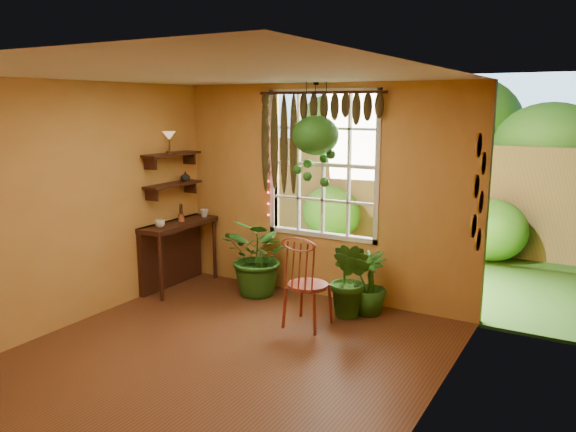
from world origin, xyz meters
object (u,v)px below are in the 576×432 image
(counter_ledge, at_px, (174,246))
(potted_plant_left, at_px, (260,257))
(windsor_chair, at_px, (306,297))
(potted_plant_mid, at_px, (350,280))
(hanging_basket, at_px, (316,142))

(counter_ledge, distance_m, potted_plant_left, 1.25)
(potted_plant_left, bearing_deg, windsor_chair, -32.13)
(counter_ledge, bearing_deg, potted_plant_left, 11.82)
(potted_plant_mid, bearing_deg, windsor_chair, -122.69)
(potted_plant_mid, relative_size, hanging_basket, 0.73)
(windsor_chair, xyz_separation_m, potted_plant_mid, (0.31, 0.49, 0.11))
(potted_plant_left, relative_size, hanging_basket, 0.83)
(windsor_chair, xyz_separation_m, potted_plant_left, (-1.02, 0.64, 0.17))
(potted_plant_left, xyz_separation_m, hanging_basket, (0.69, 0.18, 1.48))
(windsor_chair, relative_size, potted_plant_left, 1.17)
(windsor_chair, height_order, potted_plant_left, windsor_chair)
(hanging_basket, bearing_deg, potted_plant_mid, -27.39)
(potted_plant_mid, bearing_deg, potted_plant_left, 173.61)
(windsor_chair, distance_m, potted_plant_left, 1.21)
(counter_ledge, xyz_separation_m, potted_plant_left, (1.23, 0.26, -0.04))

